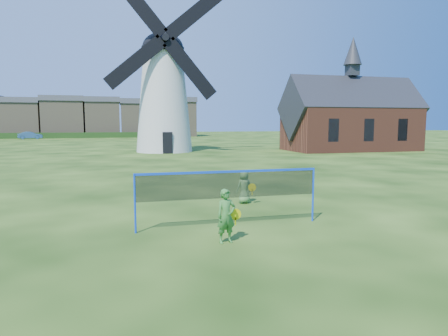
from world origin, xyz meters
TOP-DOWN VIEW (x-y plane):
  - ground at (0.00, 0.00)m, footprint 220.00×220.00m
  - windmill at (1.40, 27.99)m, footprint 10.95×5.37m
  - chapel at (19.90, 25.12)m, footprint 13.35×6.47m
  - badminton_net at (0.08, -0.52)m, footprint 5.05×0.05m
  - player_girl at (-0.37, -1.89)m, footprint 0.68×0.39m
  - player_boy at (1.43, 2.40)m, footprint 0.67×0.46m
  - terraced_houses at (-19.90, 72.00)m, footprint 64.48×8.40m
  - hedge at (-22.00, 66.00)m, footprint 62.00×0.80m
  - car_right at (-17.60, 63.08)m, footprint 3.96×1.79m

SIDE VIEW (x-z plane):
  - ground at x=0.00m, z-range 0.00..0.00m
  - hedge at x=-22.00m, z-range 0.00..1.00m
  - player_boy at x=1.43m, z-range 0.00..1.15m
  - car_right at x=-17.60m, z-range 0.00..1.26m
  - player_girl at x=-0.37m, z-range 0.00..1.28m
  - badminton_net at x=0.08m, z-range 0.36..1.91m
  - chapel at x=19.90m, z-range -2.47..8.82m
  - terraced_houses at x=-19.90m, z-range -0.13..7.91m
  - windmill at x=1.40m, z-range -2.27..13.58m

